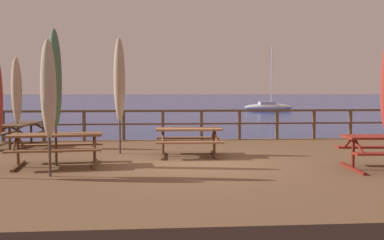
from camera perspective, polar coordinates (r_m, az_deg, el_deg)
ground_plane at (r=11.17m, az=0.33°, el=-8.81°), size 600.00×600.00×0.00m
wooden_deck at (r=11.10m, az=0.33°, el=-7.14°), size 15.68×10.48×0.66m
railing_waterside_far at (r=16.01m, az=-1.26°, el=0.05°), size 15.48×0.10×1.09m
picnic_table_mid_right at (r=11.98m, az=-0.43°, el=-2.06°), size 1.79×1.44×0.78m
picnic_table_back_left at (r=14.80m, az=-21.14°, el=-1.16°), size 1.55×2.23×0.78m
picnic_table_front_right at (r=10.89m, az=-17.02°, el=-2.76°), size 2.23×1.60×0.78m
patio_umbrella_short_mid at (r=12.56m, az=-9.32°, el=5.08°), size 0.32×0.32×3.25m
patio_umbrella_tall_back_right at (r=14.70m, az=-21.63°, el=3.58°), size 0.32×0.32×2.81m
patio_umbrella_tall_front at (r=10.83m, az=-17.24°, el=5.05°), size 0.32×0.32×3.22m
patio_umbrella_short_front at (r=9.54m, az=-17.99°, el=3.76°), size 0.32×0.32×2.83m
sailboat_distant at (r=54.20m, az=9.83°, el=1.69°), size 6.09×2.05×7.72m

